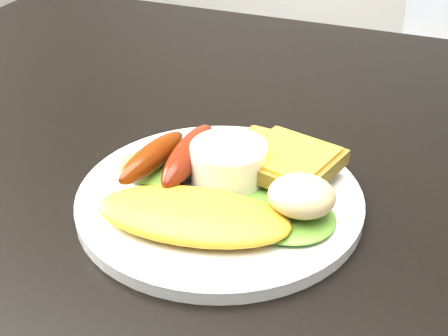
{
  "coord_description": "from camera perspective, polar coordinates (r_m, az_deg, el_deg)",
  "views": [
    {
      "loc": [
        0.11,
        -0.52,
        1.07
      ],
      "look_at": [
        -0.06,
        -0.09,
        0.78
      ],
      "focal_mm": 50.0,
      "sensor_mm": 36.0,
      "label": 1
    }
  ],
  "objects": [
    {
      "name": "sausage_b",
      "position": [
        0.56,
        -3.28,
        1.24
      ],
      "size": [
        0.03,
        0.11,
        0.03
      ],
      "primitive_type": "ellipsoid",
      "rotation": [
        0.0,
        0.0,
        0.06
      ],
      "color": "maroon",
      "rests_on": "lettuce_left"
    },
    {
      "name": "dining_table",
      "position": [
        0.63,
        7.9,
        -0.91
      ],
      "size": [
        1.2,
        0.8,
        0.04
      ],
      "primitive_type": "cube",
      "color": "black",
      "rests_on": "ground"
    },
    {
      "name": "toast_a",
      "position": [
        0.57,
        4.54,
        0.56
      ],
      "size": [
        0.09,
        0.09,
        0.01
      ],
      "primitive_type": "cube",
      "rotation": [
        0.0,
        0.0,
        -0.11
      ],
      "color": "maroon",
      "rests_on": "plate"
    },
    {
      "name": "potato_salad",
      "position": [
        0.5,
        7.11,
        -2.53
      ],
      "size": [
        0.06,
        0.05,
        0.03
      ],
      "primitive_type": "ellipsoid",
      "rotation": [
        0.0,
        0.0,
        0.06
      ],
      "color": "beige",
      "rests_on": "lettuce_right"
    },
    {
      "name": "fork",
      "position": [
        0.54,
        -3.72,
        -2.12
      ],
      "size": [
        0.14,
        0.05,
        0.0
      ],
      "primitive_type": "cube",
      "rotation": [
        0.0,
        0.0,
        -0.26
      ],
      "color": "#ADAFB7",
      "rests_on": "plate"
    },
    {
      "name": "ramekin",
      "position": [
        0.55,
        0.43,
        0.24
      ],
      "size": [
        0.08,
        0.08,
        0.04
      ],
      "primitive_type": "cylinder",
      "rotation": [
        0.0,
        0.0,
        -0.22
      ],
      "color": "white",
      "rests_on": "plate"
    },
    {
      "name": "sausage_a",
      "position": [
        0.56,
        -6.58,
        1.04
      ],
      "size": [
        0.04,
        0.1,
        0.02
      ],
      "primitive_type": "ellipsoid",
      "rotation": [
        0.0,
        0.0,
        -0.13
      ],
      "color": "#662D09",
      "rests_on": "lettuce_left"
    },
    {
      "name": "omelette",
      "position": [
        0.5,
        -2.85,
        -4.34
      ],
      "size": [
        0.17,
        0.1,
        0.02
      ],
      "primitive_type": "ellipsoid",
      "rotation": [
        0.0,
        0.0,
        0.15
      ],
      "color": "orange",
      "rests_on": "plate"
    },
    {
      "name": "lettuce_right",
      "position": [
        0.51,
        5.54,
        -4.24
      ],
      "size": [
        0.11,
        0.1,
        0.01
      ],
      "primitive_type": "ellipsoid",
      "rotation": [
        0.0,
        0.0,
        -0.32
      ],
      "color": "#45841F",
      "rests_on": "plate"
    },
    {
      "name": "lettuce_left",
      "position": [
        0.57,
        -6.04,
        0.2
      ],
      "size": [
        0.08,
        0.07,
        0.01
      ],
      "primitive_type": "ellipsoid",
      "rotation": [
        0.0,
        0.0,
        0.06
      ],
      "color": "#56A030",
      "rests_on": "plate"
    },
    {
      "name": "toast_b",
      "position": [
        0.55,
        5.98,
        0.58
      ],
      "size": [
        0.1,
        0.1,
        0.01
      ],
      "primitive_type": "cube",
      "rotation": [
        0.0,
        0.0,
        -0.25
      ],
      "color": "olive",
      "rests_on": "toast_a"
    },
    {
      "name": "plate",
      "position": [
        0.54,
        -0.39,
        -2.84
      ],
      "size": [
        0.25,
        0.25,
        0.01
      ],
      "primitive_type": "cylinder",
      "color": "white",
      "rests_on": "dining_table"
    }
  ]
}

